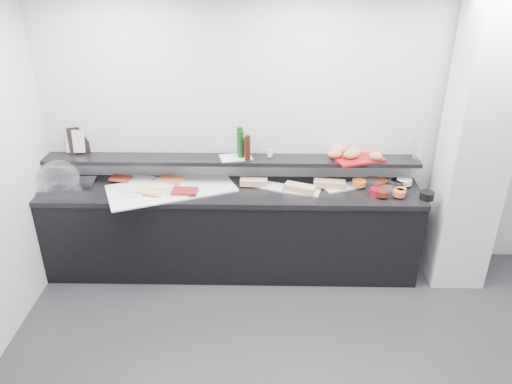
{
  "coord_description": "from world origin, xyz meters",
  "views": [
    {
      "loc": [
        -0.37,
        -2.54,
        3.0
      ],
      "look_at": [
        -0.45,
        1.45,
        1.0
      ],
      "focal_mm": 35.0,
      "sensor_mm": 36.0,
      "label": 1
    }
  ],
  "objects_px": {
    "condiment_tray": "(236,157)",
    "bread_tray": "(357,157)",
    "framed_print": "(78,140)",
    "cloche_base": "(68,186)",
    "carafe": "(420,146)",
    "sandwich_plate_mid": "(302,191)"
  },
  "relations": [
    {
      "from": "condiment_tray",
      "to": "framed_print",
      "type": "bearing_deg",
      "value": 161.26
    },
    {
      "from": "cloche_base",
      "to": "bread_tray",
      "type": "xyz_separation_m",
      "value": [
        2.77,
        0.18,
        0.24
      ]
    },
    {
      "from": "condiment_tray",
      "to": "bread_tray",
      "type": "distance_m",
      "value": 1.16
    },
    {
      "from": "condiment_tray",
      "to": "carafe",
      "type": "xyz_separation_m",
      "value": [
        1.73,
        -0.03,
        0.14
      ]
    },
    {
      "from": "cloche_base",
      "to": "condiment_tray",
      "type": "xyz_separation_m",
      "value": [
        1.61,
        0.16,
        0.24
      ]
    },
    {
      "from": "framed_print",
      "to": "carafe",
      "type": "xyz_separation_m",
      "value": [
        3.26,
        -0.13,
        0.02
      ]
    },
    {
      "from": "sandwich_plate_mid",
      "to": "framed_print",
      "type": "relative_size",
      "value": 1.3
    },
    {
      "from": "cloche_base",
      "to": "carafe",
      "type": "distance_m",
      "value": 3.36
    },
    {
      "from": "sandwich_plate_mid",
      "to": "bread_tray",
      "type": "distance_m",
      "value": 0.64
    },
    {
      "from": "framed_print",
      "to": "condiment_tray",
      "type": "distance_m",
      "value": 1.54
    },
    {
      "from": "sandwich_plate_mid",
      "to": "condiment_tray",
      "type": "height_order",
      "value": "condiment_tray"
    },
    {
      "from": "bread_tray",
      "to": "cloche_base",
      "type": "bearing_deg",
      "value": 163.46
    },
    {
      "from": "condiment_tray",
      "to": "sandwich_plate_mid",
      "type": "bearing_deg",
      "value": -34.24
    },
    {
      "from": "framed_print",
      "to": "carafe",
      "type": "bearing_deg",
      "value": -25.65
    },
    {
      "from": "bread_tray",
      "to": "sandwich_plate_mid",
      "type": "bearing_deg",
      "value": -176.84
    },
    {
      "from": "carafe",
      "to": "cloche_base",
      "type": "bearing_deg",
      "value": -177.73
    },
    {
      "from": "cloche_base",
      "to": "condiment_tray",
      "type": "height_order",
      "value": "condiment_tray"
    },
    {
      "from": "cloche_base",
      "to": "bread_tray",
      "type": "height_order",
      "value": "bread_tray"
    },
    {
      "from": "condiment_tray",
      "to": "carafe",
      "type": "distance_m",
      "value": 1.73
    },
    {
      "from": "cloche_base",
      "to": "bread_tray",
      "type": "relative_size",
      "value": 1.07
    },
    {
      "from": "framed_print",
      "to": "condiment_tray",
      "type": "relative_size",
      "value": 0.87
    },
    {
      "from": "framed_print",
      "to": "bread_tray",
      "type": "distance_m",
      "value": 2.7
    }
  ]
}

